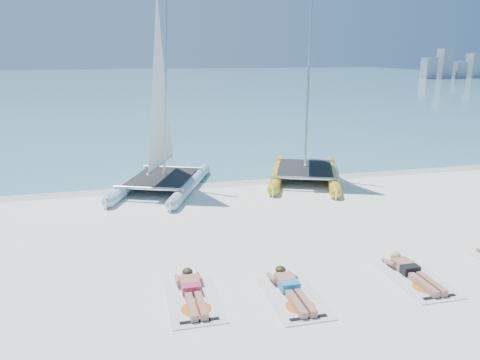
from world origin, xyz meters
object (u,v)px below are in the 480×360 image
Objects in this scene: catamaran_yellow at (307,119)px; towel_b at (294,297)px; towel_c at (416,279)px; towel_a at (193,300)px; sunbather_c at (411,271)px; catamaran_blue at (161,130)px; sunbather_a at (192,290)px; sunbather_b at (291,287)px.

catamaran_yellow is 9.46m from towel_b.
towel_c is (-0.85, -8.42, -2.14)m from catamaran_yellow.
catamaran_yellow reaches higher than towel_b.
towel_a and towel_b have the same top height.
sunbather_c reaches higher than towel_c.
catamaran_blue is 3.64× the size of towel_c.
sunbather_a is at bearing -68.42° from catamaran_blue.
sunbather_a is at bearing 176.52° from sunbather_c.
towel_a is (-5.44, -8.14, -2.14)m from catamaran_yellow.
catamaran_blue is 5.37m from catamaran_yellow.
catamaran_blue is at bearing 119.78° from sunbather_c.
catamaran_yellow reaches higher than sunbather_b.
catamaran_yellow is 3.69× the size of towel_a.
sunbather_c is (-0.85, -8.23, -2.03)m from catamaran_yellow.
towel_c is (4.59, -0.28, 0.00)m from towel_a.
catamaran_yellow is at bearing 56.25° from towel_a.
sunbather_a is 1.92m from sunbather_b.
catamaran_yellow is 3.69× the size of towel_c.
sunbather_a reaches higher than towel_c.
towel_a is (-0.09, -7.78, -2.00)m from catamaran_blue.
sunbather_a is 0.93× the size of towel_c.
sunbather_a and sunbather_c have the same top height.
towel_a is 1.00× the size of towel_c.
catamaran_yellow is 3.96× the size of sunbather_a.
towel_b is 1.07× the size of sunbather_c.
catamaran_yellow reaches higher than sunbather_c.
towel_a is at bearing 174.90° from sunbather_b.
sunbather_c is at bearing -1.09° from towel_a.
towel_b is at bearing -16.33° from sunbather_a.
towel_c is (4.50, -8.06, -2.00)m from catamaran_blue.
sunbather_c is (4.59, -0.09, 0.11)m from towel_a.
sunbather_a reaches higher than towel_b.
towel_b is 1.00× the size of towel_c.
sunbather_c is (0.00, 0.19, 0.11)m from towel_c.
sunbather_b reaches higher than towel_b.
catamaran_yellow is (5.35, 0.36, 0.14)m from catamaran_blue.
catamaran_yellow is 10.02m from towel_a.
sunbather_c is at bearing 5.77° from towel_b.
towel_b is (-3.56, -8.50, -2.14)m from catamaran_yellow.
sunbather_b is 1.00× the size of sunbather_c.
catamaran_yellow reaches higher than towel_c.
catamaran_blue is 7.82m from sunbather_a.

